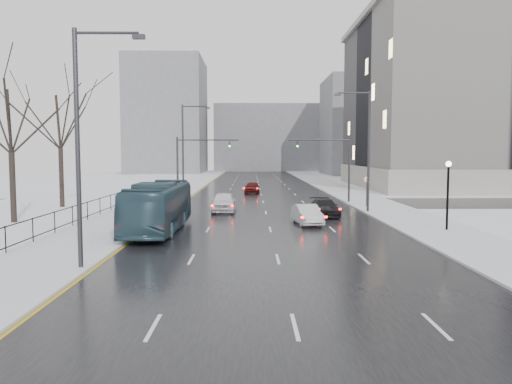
{
  "coord_description": "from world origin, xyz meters",
  "views": [
    {
      "loc": [
        -1.25,
        -0.72,
        4.94
      ],
      "look_at": [
        -0.92,
        30.37,
        2.5
      ],
      "focal_mm": 35.0,
      "sensor_mm": 36.0,
      "label": 1
    }
  ],
  "objects_px": {
    "streetlight_r_mid": "(366,145)",
    "streetlight_l_near": "(83,136)",
    "streetlight_l_far": "(185,147)",
    "mast_signal_left": "(188,162)",
    "sedan_right_near": "(307,215)",
    "sedan_center_far": "(252,187)",
    "sedan_right_far": "(325,208)",
    "no_uturn_sign": "(367,182)",
    "mast_signal_right": "(338,162)",
    "bus": "(159,207)",
    "sedan_center_near": "(224,202)",
    "tree_park_e": "(62,208)",
    "tree_park_d": "(14,224)",
    "lamppost_r_mid": "(448,185)"
  },
  "relations": [
    {
      "from": "streetlight_l_near",
      "to": "mast_signal_left",
      "type": "distance_m",
      "value": 28.05
    },
    {
      "from": "mast_signal_left",
      "to": "sedan_center_near",
      "type": "relative_size",
      "value": 1.35
    },
    {
      "from": "sedan_right_far",
      "to": "streetlight_l_far",
      "type": "bearing_deg",
      "value": 128.85
    },
    {
      "from": "tree_park_e",
      "to": "mast_signal_left",
      "type": "distance_m",
      "value": 12.29
    },
    {
      "from": "mast_signal_right",
      "to": "sedan_center_far",
      "type": "xyz_separation_m",
      "value": [
        -8.41,
        11.86,
        -3.36
      ]
    },
    {
      "from": "sedan_center_far",
      "to": "lamppost_r_mid",
      "type": "bearing_deg",
      "value": -63.07
    },
    {
      "from": "tree_park_e",
      "to": "no_uturn_sign",
      "type": "height_order",
      "value": "tree_park_e"
    },
    {
      "from": "mast_signal_left",
      "to": "sedan_right_near",
      "type": "bearing_deg",
      "value": -56.15
    },
    {
      "from": "sedan_center_near",
      "to": "sedan_right_near",
      "type": "xyz_separation_m",
      "value": [
        6.11,
        -7.49,
        -0.14
      ]
    },
    {
      "from": "bus",
      "to": "tree_park_e",
      "type": "bearing_deg",
      "value": 129.85
    },
    {
      "from": "streetlight_r_mid",
      "to": "streetlight_l_near",
      "type": "height_order",
      "value": "same"
    },
    {
      "from": "tree_park_d",
      "to": "sedan_right_near",
      "type": "xyz_separation_m",
      "value": [
        20.41,
        -0.81,
        0.72
      ]
    },
    {
      "from": "no_uturn_sign",
      "to": "sedan_right_near",
      "type": "distance_m",
      "value": 12.76
    },
    {
      "from": "streetlight_r_mid",
      "to": "bus",
      "type": "bearing_deg",
      "value": -147.65
    },
    {
      "from": "streetlight_r_mid",
      "to": "sedan_center_far",
      "type": "height_order",
      "value": "streetlight_r_mid"
    },
    {
      "from": "bus",
      "to": "sedan_center_far",
      "type": "xyz_separation_m",
      "value": [
        5.91,
        29.46,
        -0.84
      ]
    },
    {
      "from": "streetlight_r_mid",
      "to": "mast_signal_right",
      "type": "height_order",
      "value": "streetlight_r_mid"
    },
    {
      "from": "bus",
      "to": "sedan_center_near",
      "type": "xyz_separation_m",
      "value": [
        3.5,
        10.28,
        -0.72
      ]
    },
    {
      "from": "bus",
      "to": "streetlight_r_mid",
      "type": "bearing_deg",
      "value": 32.75
    },
    {
      "from": "tree_park_d",
      "to": "no_uturn_sign",
      "type": "bearing_deg",
      "value": 20.32
    },
    {
      "from": "tree_park_e",
      "to": "sedan_center_far",
      "type": "xyz_separation_m",
      "value": [
        17.11,
        15.86,
        0.75
      ]
    },
    {
      "from": "streetlight_l_near",
      "to": "no_uturn_sign",
      "type": "xyz_separation_m",
      "value": [
        17.37,
        24.0,
        -3.32
      ]
    },
    {
      "from": "streetlight_l_near",
      "to": "bus",
      "type": "xyz_separation_m",
      "value": [
        1.17,
        10.39,
        -4.03
      ]
    },
    {
      "from": "tree_park_e",
      "to": "mast_signal_right",
      "type": "distance_m",
      "value": 26.16
    },
    {
      "from": "streetlight_r_mid",
      "to": "sedan_right_far",
      "type": "distance_m",
      "value": 6.53
    },
    {
      "from": "streetlight_l_far",
      "to": "sedan_center_near",
      "type": "distance_m",
      "value": 13.14
    },
    {
      "from": "tree_park_e",
      "to": "lamppost_r_mid",
      "type": "xyz_separation_m",
      "value": [
        29.2,
        -14.0,
        2.94
      ]
    },
    {
      "from": "mast_signal_right",
      "to": "sedan_right_near",
      "type": "xyz_separation_m",
      "value": [
        -4.72,
        -14.81,
        -3.38
      ]
    },
    {
      "from": "mast_signal_right",
      "to": "no_uturn_sign",
      "type": "distance_m",
      "value": 4.77
    },
    {
      "from": "sedan_right_near",
      "to": "sedan_center_far",
      "type": "height_order",
      "value": "sedan_center_far"
    },
    {
      "from": "streetlight_l_far",
      "to": "sedan_center_near",
      "type": "xyz_separation_m",
      "value": [
        4.67,
        -11.32,
        -4.76
      ]
    },
    {
      "from": "tree_park_d",
      "to": "mast_signal_right",
      "type": "relative_size",
      "value": 1.92
    },
    {
      "from": "streetlight_r_mid",
      "to": "sedan_center_near",
      "type": "distance_m",
      "value": 12.62
    },
    {
      "from": "mast_signal_left",
      "to": "no_uturn_sign",
      "type": "height_order",
      "value": "mast_signal_left"
    },
    {
      "from": "sedan_center_near",
      "to": "bus",
      "type": "bearing_deg",
      "value": -108.7
    },
    {
      "from": "mast_signal_left",
      "to": "streetlight_r_mid",
      "type": "bearing_deg",
      "value": -27.31
    },
    {
      "from": "mast_signal_left",
      "to": "no_uturn_sign",
      "type": "relative_size",
      "value": 2.41
    },
    {
      "from": "sedan_right_near",
      "to": "streetlight_l_far",
      "type": "bearing_deg",
      "value": 112.4
    },
    {
      "from": "streetlight_l_far",
      "to": "mast_signal_left",
      "type": "distance_m",
      "value": 4.36
    },
    {
      "from": "no_uturn_sign",
      "to": "sedan_center_near",
      "type": "relative_size",
      "value": 0.56
    },
    {
      "from": "mast_signal_left",
      "to": "streetlight_l_near",
      "type": "bearing_deg",
      "value": -91.72
    },
    {
      "from": "lamppost_r_mid",
      "to": "sedan_center_near",
      "type": "bearing_deg",
      "value": 143.64
    },
    {
      "from": "mast_signal_right",
      "to": "no_uturn_sign",
      "type": "bearing_deg",
      "value": -64.89
    },
    {
      "from": "tree_park_e",
      "to": "sedan_right_far",
      "type": "distance_m",
      "value": 23.55
    },
    {
      "from": "streetlight_l_far",
      "to": "mast_signal_left",
      "type": "relative_size",
      "value": 1.54
    },
    {
      "from": "mast_signal_right",
      "to": "sedan_center_near",
      "type": "relative_size",
      "value": 1.35
    },
    {
      "from": "tree_park_e",
      "to": "sedan_right_far",
      "type": "xyz_separation_m",
      "value": [
        22.7,
        -6.24,
        0.7
      ]
    },
    {
      "from": "bus",
      "to": "sedan_center_near",
      "type": "relative_size",
      "value": 2.3
    },
    {
      "from": "tree_park_d",
      "to": "sedan_center_far",
      "type": "relative_size",
      "value": 3.01
    },
    {
      "from": "streetlight_r_mid",
      "to": "lamppost_r_mid",
      "type": "distance_m",
      "value": 10.73
    }
  ]
}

